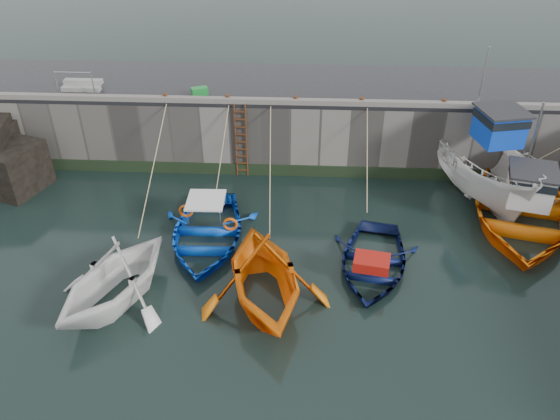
# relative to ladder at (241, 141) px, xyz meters

# --- Properties ---
(ground) EXTENTS (120.00, 120.00, 0.00)m
(ground) POSITION_rel_ladder_xyz_m (2.00, -9.91, -1.59)
(ground) COLOR black
(ground) RESTS_ON ground
(quay_back) EXTENTS (30.00, 5.00, 3.00)m
(quay_back) POSITION_rel_ladder_xyz_m (2.00, 2.59, -0.09)
(quay_back) COLOR slate
(quay_back) RESTS_ON ground
(road_back) EXTENTS (30.00, 5.00, 0.16)m
(road_back) POSITION_rel_ladder_xyz_m (2.00, 2.59, 1.49)
(road_back) COLOR black
(road_back) RESTS_ON quay_back
(kerb_back) EXTENTS (30.00, 0.30, 0.20)m
(kerb_back) POSITION_rel_ladder_xyz_m (2.00, 0.24, 1.67)
(kerb_back) COLOR slate
(kerb_back) RESTS_ON road_back
(algae_back) EXTENTS (30.00, 0.08, 0.50)m
(algae_back) POSITION_rel_ladder_xyz_m (2.00, 0.05, -1.34)
(algae_back) COLOR black
(algae_back) RESTS_ON ground
(ladder) EXTENTS (0.51, 0.08, 3.20)m
(ladder) POSITION_rel_ladder_xyz_m (0.00, 0.00, 0.00)
(ladder) COLOR #3F1E0F
(ladder) RESTS_ON ground
(boat_near_white) EXTENTS (5.49, 5.80, 2.41)m
(boat_near_white) POSITION_rel_ladder_xyz_m (-2.96, -7.88, -1.59)
(boat_near_white) COLOR white
(boat_near_white) RESTS_ON ground
(boat_near_white_rope) EXTENTS (0.04, 6.05, 3.10)m
(boat_near_white_rope) POSITION_rel_ladder_xyz_m (-2.96, -2.65, -1.59)
(boat_near_white_rope) COLOR tan
(boat_near_white_rope) RESTS_ON ground
(boat_near_blue) EXTENTS (3.82, 5.25, 1.07)m
(boat_near_blue) POSITION_rel_ladder_xyz_m (-0.76, -4.68, -1.59)
(boat_near_blue) COLOR blue
(boat_near_blue) RESTS_ON ground
(boat_near_blue_rope) EXTENTS (0.04, 3.45, 3.10)m
(boat_near_blue_rope) POSITION_rel_ladder_xyz_m (-0.76, -1.05, -1.59)
(boat_near_blue_rope) COLOR tan
(boat_near_blue_rope) RESTS_ON ground
(boat_near_blacktrim) EXTENTS (5.30, 5.78, 2.58)m
(boat_near_blacktrim) POSITION_rel_ladder_xyz_m (1.51, -7.65, -1.59)
(boat_near_blacktrim) COLOR orange
(boat_near_blacktrim) RESTS_ON ground
(boat_near_blacktrim_rope) EXTENTS (0.04, 5.85, 3.10)m
(boat_near_blacktrim_rope) POSITION_rel_ladder_xyz_m (1.51, -2.53, -1.59)
(boat_near_blacktrim_rope) COLOR tan
(boat_near_blacktrim_rope) RESTS_ON ground
(boat_near_navy) EXTENTS (4.00, 5.02, 0.93)m
(boat_near_navy) POSITION_rel_ladder_xyz_m (4.96, -5.89, -1.59)
(boat_near_navy) COLOR #0A1442
(boat_near_navy) RESTS_ON ground
(boat_near_navy_rope) EXTENTS (0.04, 4.34, 3.10)m
(boat_near_navy_rope) POSITION_rel_ladder_xyz_m (4.96, -1.65, -1.59)
(boat_near_navy_rope) COLOR tan
(boat_near_navy_rope) RESTS_ON ground
(boat_far_white) EXTENTS (4.28, 7.78, 5.84)m
(boat_far_white) POSITION_rel_ladder_xyz_m (9.58, -0.82, -0.40)
(boat_far_white) COLOR white
(boat_far_white) RESTS_ON ground
(boat_far_orange) EXTENTS (6.91, 8.41, 4.52)m
(boat_far_orange) POSITION_rel_ladder_xyz_m (10.63, -2.83, -1.10)
(boat_far_orange) COLOR orange
(boat_far_orange) RESTS_ON ground
(fish_crate) EXTENTS (0.74, 0.58, 0.32)m
(fish_crate) POSITION_rel_ladder_xyz_m (-1.74, 0.96, 1.73)
(fish_crate) COLOR #18852F
(fish_crate) RESTS_ON road_back
(railing) EXTENTS (1.60, 1.05, 1.00)m
(railing) POSITION_rel_ladder_xyz_m (-6.75, 1.33, 1.77)
(railing) COLOR #A5A8AD
(railing) RESTS_ON road_back
(bollard_a) EXTENTS (0.18, 0.18, 0.28)m
(bollard_a) POSITION_rel_ladder_xyz_m (-3.00, 0.34, 1.71)
(bollard_a) COLOR #3F1E0F
(bollard_a) RESTS_ON road_back
(bollard_b) EXTENTS (0.18, 0.18, 0.28)m
(bollard_b) POSITION_rel_ladder_xyz_m (-0.50, 0.34, 1.71)
(bollard_b) COLOR #3F1E0F
(bollard_b) RESTS_ON road_back
(bollard_c) EXTENTS (0.18, 0.18, 0.28)m
(bollard_c) POSITION_rel_ladder_xyz_m (2.20, 0.34, 1.71)
(bollard_c) COLOR #3F1E0F
(bollard_c) RESTS_ON road_back
(bollard_d) EXTENTS (0.18, 0.18, 0.28)m
(bollard_d) POSITION_rel_ladder_xyz_m (4.80, 0.34, 1.71)
(bollard_d) COLOR #3F1E0F
(bollard_d) RESTS_ON road_back
(bollard_e) EXTENTS (0.18, 0.18, 0.28)m
(bollard_e) POSITION_rel_ladder_xyz_m (8.00, 0.34, 1.71)
(bollard_e) COLOR #3F1E0F
(bollard_e) RESTS_ON road_back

